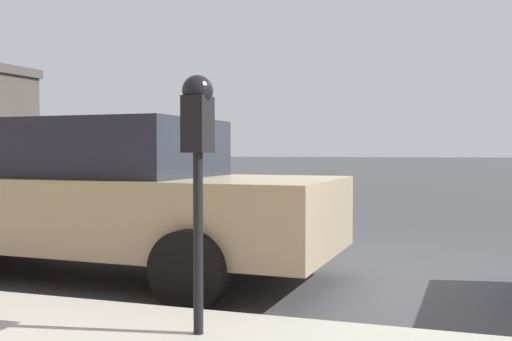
# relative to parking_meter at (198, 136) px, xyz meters

# --- Properties ---
(ground_plane) EXTENTS (220.00, 220.00, 0.00)m
(ground_plane) POSITION_rel_parking_meter_xyz_m (2.73, -0.40, -1.34)
(ground_plane) COLOR #424244
(parking_meter) EXTENTS (0.21, 0.19, 1.57)m
(parking_meter) POSITION_rel_parking_meter_xyz_m (0.00, 0.00, 0.00)
(parking_meter) COLOR black
(parking_meter) RESTS_ON sidewalk
(car_tan) EXTENTS (2.13, 5.00, 1.56)m
(car_tan) POSITION_rel_parking_meter_xyz_m (1.88, 2.03, -0.52)
(car_tan) COLOR tan
(car_tan) RESTS_ON ground_plane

